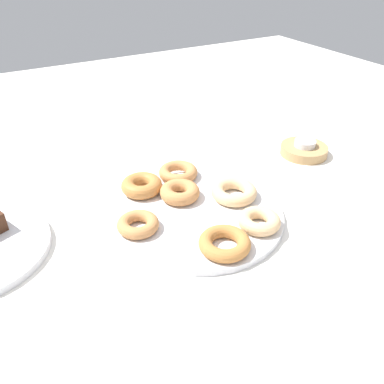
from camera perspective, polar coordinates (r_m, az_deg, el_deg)
name	(u,v)px	position (r m, az deg, el deg)	size (l,w,h in m)	color
ground_plane	(200,218)	(0.78, 1.09, -3.64)	(2.40, 2.40, 0.00)	white
donut_plate	(200,215)	(0.78, 1.09, -3.28)	(0.32, 0.32, 0.01)	silver
donut_0	(225,243)	(0.69, 4.64, -7.23)	(0.09, 0.09, 0.02)	#BC7A3D
donut_1	(259,221)	(0.74, 9.49, -4.06)	(0.08, 0.08, 0.02)	#EABC84
donut_2	(234,192)	(0.82, 5.98, 0.02)	(0.09, 0.09, 0.03)	#EABC84
donut_3	(180,192)	(0.81, -1.74, -0.01)	(0.08, 0.08, 0.03)	#C6844C
donut_4	(178,172)	(0.88, -1.97, 2.81)	(0.09, 0.09, 0.02)	#C6844C
donut_5	(138,224)	(0.73, -7.65, -4.54)	(0.08, 0.08, 0.02)	#C6844C
donut_6	(142,185)	(0.84, -7.13, 0.93)	(0.08, 0.08, 0.03)	#BC7A3D
candle_holder	(304,150)	(1.04, 15.56, 5.72)	(0.11, 0.11, 0.02)	tan
tealight	(305,143)	(1.03, 15.72, 6.66)	(0.05, 0.05, 0.01)	silver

